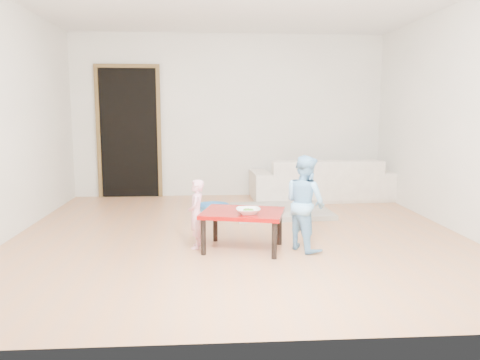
{
  "coord_description": "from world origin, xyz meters",
  "views": [
    {
      "loc": [
        -0.33,
        -5.13,
        1.38
      ],
      "look_at": [
        0.0,
        -0.2,
        0.65
      ],
      "focal_mm": 35.0,
      "sensor_mm": 36.0,
      "label": 1
    }
  ],
  "objects": [
    {
      "name": "blanket",
      "position": [
        0.64,
        1.05,
        0.03
      ],
      "size": [
        1.34,
        1.14,
        0.06
      ],
      "primitive_type": null,
      "rotation": [
        0.0,
        0.0,
        0.06
      ],
      "color": "#B0A99B",
      "rests_on": "floor"
    },
    {
      "name": "doorway",
      "position": [
        -1.6,
        2.48,
        1.02
      ],
      "size": [
        1.02,
        0.08,
        2.11
      ],
      "primitive_type": null,
      "color": "brown",
      "rests_on": "back_wall"
    },
    {
      "name": "child_blue",
      "position": [
        0.62,
        -0.62,
        0.48
      ],
      "size": [
        0.54,
        0.58,
        0.95
      ],
      "primitive_type": "imported",
      "rotation": [
        0.0,
        0.0,
        2.07
      ],
      "color": "#66BBEE",
      "rests_on": "floor"
    },
    {
      "name": "right_wall",
      "position": [
        2.5,
        0.0,
        1.3
      ],
      "size": [
        0.02,
        5.0,
        2.6
      ],
      "primitive_type": "cube",
      "color": "beige",
      "rests_on": "floor"
    },
    {
      "name": "left_wall",
      "position": [
        -2.5,
        0.0,
        1.3
      ],
      "size": [
        0.02,
        5.0,
        2.6
      ],
      "primitive_type": "cube",
      "color": "beige",
      "rests_on": "floor"
    },
    {
      "name": "floor",
      "position": [
        0.0,
        0.0,
        0.0
      ],
      "size": [
        5.0,
        5.0,
        0.01
      ],
      "primitive_type": "cube",
      "color": "tan",
      "rests_on": "ground"
    },
    {
      "name": "bowl",
      "position": [
        0.04,
        -0.73,
        0.42
      ],
      "size": [
        0.24,
        0.24,
        0.06
      ],
      "primitive_type": "imported",
      "color": "white",
      "rests_on": "red_table"
    },
    {
      "name": "sofa",
      "position": [
        1.45,
        2.05,
        0.32
      ],
      "size": [
        2.25,
        0.94,
        0.65
      ],
      "primitive_type": "imported",
      "rotation": [
        0.0,
        0.0,
        3.18
      ],
      "color": "white",
      "rests_on": "floor"
    },
    {
      "name": "broccoli",
      "position": [
        0.04,
        -0.73,
        0.42
      ],
      "size": [
        0.12,
        0.12,
        0.06
      ],
      "primitive_type": null,
      "color": "#2D5919",
      "rests_on": "red_table"
    },
    {
      "name": "cushion",
      "position": [
        1.19,
        1.87,
        0.49
      ],
      "size": [
        0.52,
        0.47,
        0.13
      ],
      "primitive_type": "cube",
      "rotation": [
        0.0,
        0.0,
        0.09
      ],
      "color": "#E45519",
      "rests_on": "sofa"
    },
    {
      "name": "back_wall",
      "position": [
        0.0,
        2.5,
        1.3
      ],
      "size": [
        5.0,
        0.02,
        2.6
      ],
      "primitive_type": "cube",
      "color": "beige",
      "rests_on": "floor"
    },
    {
      "name": "child_pink",
      "position": [
        -0.46,
        -0.49,
        0.35
      ],
      "size": [
        0.19,
        0.27,
        0.7
      ],
      "primitive_type": "imported",
      "rotation": [
        0.0,
        0.0,
        -1.67
      ],
      "color": "pink",
      "rests_on": "floor"
    },
    {
      "name": "red_table",
      "position": [
        0.0,
        -0.59,
        0.2
      ],
      "size": [
        0.91,
        0.77,
        0.39
      ],
      "primitive_type": null,
      "rotation": [
        0.0,
        0.0,
        -0.25
      ],
      "color": "#910807",
      "rests_on": "floor"
    },
    {
      "name": "basin",
      "position": [
        -0.28,
        1.04,
        0.07
      ],
      "size": [
        0.44,
        0.44,
        0.14
      ],
      "primitive_type": "imported",
      "color": "#2E71B0",
      "rests_on": "floor"
    }
  ]
}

